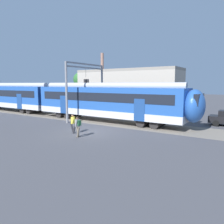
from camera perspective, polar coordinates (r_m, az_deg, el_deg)
ground_plane at (r=19.01m, az=-6.76°, el=-5.41°), size 160.00×160.00×0.00m
track_bed at (r=32.16m, az=-18.02°, el=-0.46°), size 80.00×4.40×0.01m
commuter_train at (r=37.50m, az=-24.72°, el=3.74°), size 56.65×3.07×4.73m
pedestrian_yellow at (r=18.82m, az=-10.13°, el=-2.62°), size 0.71×0.53×1.67m
pedestrian_grey at (r=17.38m, az=-8.88°, el=-3.33°), size 0.62×0.59×1.67m
catenary_gantry at (r=25.95m, az=-6.81°, el=7.59°), size 0.24×6.64×6.53m
background_building at (r=34.12m, az=4.11°, el=5.71°), size 16.17×5.00×9.20m
street_tree_left at (r=45.02m, az=-8.10°, el=8.31°), size 3.10×3.10×6.57m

